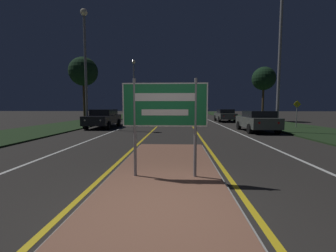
{
  "coord_description": "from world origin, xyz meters",
  "views": [
    {
      "loc": [
        0.31,
        -3.44,
        1.7
      ],
      "look_at": [
        0.0,
        3.14,
        1.13
      ],
      "focal_mm": 24.0,
      "sensor_mm": 36.0,
      "label": 1
    }
  ],
  "objects_px": {
    "streetlight_left_far": "(134,80)",
    "car_receding_1": "(225,115)",
    "streetlight_right_near": "(281,24)",
    "highway_sign": "(165,109)",
    "car_approaching_0": "(103,118)",
    "car_receding_0": "(257,121)",
    "streetlight_left_near": "(85,53)",
    "warning_sign": "(297,111)"
  },
  "relations": [
    {
      "from": "streetlight_left_far",
      "to": "highway_sign",
      "type": "bearing_deg",
      "value": -77.4
    },
    {
      "from": "car_approaching_0",
      "to": "car_receding_0",
      "type": "bearing_deg",
      "value": -11.66
    },
    {
      "from": "streetlight_left_near",
      "to": "streetlight_left_far",
      "type": "distance_m",
      "value": 16.62
    },
    {
      "from": "streetlight_right_near",
      "to": "car_receding_1",
      "type": "height_order",
      "value": "streetlight_right_near"
    },
    {
      "from": "car_receding_0",
      "to": "car_receding_1",
      "type": "height_order",
      "value": "car_receding_0"
    },
    {
      "from": "streetlight_left_near",
      "to": "car_approaching_0",
      "type": "bearing_deg",
      "value": 57.34
    },
    {
      "from": "streetlight_right_near",
      "to": "warning_sign",
      "type": "distance_m",
      "value": 7.1
    },
    {
      "from": "streetlight_left_near",
      "to": "streetlight_right_near",
      "type": "bearing_deg",
      "value": -8.01
    },
    {
      "from": "highway_sign",
      "to": "car_receding_1",
      "type": "distance_m",
      "value": 21.32
    },
    {
      "from": "streetlight_left_near",
      "to": "car_receding_1",
      "type": "relative_size",
      "value": 1.99
    },
    {
      "from": "streetlight_left_near",
      "to": "warning_sign",
      "type": "bearing_deg",
      "value": 5.47
    },
    {
      "from": "highway_sign",
      "to": "streetlight_left_near",
      "type": "xyz_separation_m",
      "value": [
        -6.57,
        11.51,
        3.96
      ]
    },
    {
      "from": "streetlight_right_near",
      "to": "warning_sign",
      "type": "xyz_separation_m",
      "value": [
        2.97,
        3.41,
        -5.47
      ]
    },
    {
      "from": "streetlight_left_far",
      "to": "car_approaching_0",
      "type": "relative_size",
      "value": 1.87
    },
    {
      "from": "car_receding_1",
      "to": "warning_sign",
      "type": "bearing_deg",
      "value": -61.59
    },
    {
      "from": "highway_sign",
      "to": "car_receding_0",
      "type": "bearing_deg",
      "value": 61.5
    },
    {
      "from": "streetlight_right_near",
      "to": "warning_sign",
      "type": "bearing_deg",
      "value": 48.95
    },
    {
      "from": "streetlight_left_near",
      "to": "car_approaching_0",
      "type": "distance_m",
      "value": 5.06
    },
    {
      "from": "streetlight_left_far",
      "to": "streetlight_right_near",
      "type": "xyz_separation_m",
      "value": [
        12.93,
        -18.48,
        1.27
      ]
    },
    {
      "from": "streetlight_left_near",
      "to": "streetlight_left_far",
      "type": "height_order",
      "value": "streetlight_left_near"
    },
    {
      "from": "streetlight_left_far",
      "to": "car_receding_0",
      "type": "height_order",
      "value": "streetlight_left_far"
    },
    {
      "from": "car_approaching_0",
      "to": "warning_sign",
      "type": "height_order",
      "value": "warning_sign"
    },
    {
      "from": "car_receding_1",
      "to": "warning_sign",
      "type": "relative_size",
      "value": 2.09
    },
    {
      "from": "streetlight_left_near",
      "to": "car_approaching_0",
      "type": "relative_size",
      "value": 1.93
    },
    {
      "from": "streetlight_left_far",
      "to": "car_receding_1",
      "type": "xyz_separation_m",
      "value": [
        11.84,
        -7.57,
        -4.8
      ]
    },
    {
      "from": "streetlight_right_near",
      "to": "highway_sign",
      "type": "bearing_deg",
      "value": -124.54
    },
    {
      "from": "streetlight_left_near",
      "to": "car_receding_0",
      "type": "height_order",
      "value": "streetlight_left_near"
    },
    {
      "from": "streetlight_left_far",
      "to": "car_receding_0",
      "type": "relative_size",
      "value": 2.03
    },
    {
      "from": "streetlight_left_far",
      "to": "warning_sign",
      "type": "relative_size",
      "value": 4.03
    },
    {
      "from": "warning_sign",
      "to": "highway_sign",
      "type": "bearing_deg",
      "value": -126.35
    },
    {
      "from": "streetlight_left_far",
      "to": "car_receding_0",
      "type": "xyz_separation_m",
      "value": [
        11.94,
        -17.71,
        -4.81
      ]
    },
    {
      "from": "streetlight_left_near",
      "to": "car_approaching_0",
      "type": "xyz_separation_m",
      "value": [
        0.81,
        1.26,
        -4.83
      ]
    },
    {
      "from": "highway_sign",
      "to": "streetlight_left_far",
      "type": "distance_m",
      "value": 29.09
    },
    {
      "from": "streetlight_right_near",
      "to": "streetlight_left_far",
      "type": "bearing_deg",
      "value": 124.98
    },
    {
      "from": "streetlight_left_far",
      "to": "streetlight_right_near",
      "type": "bearing_deg",
      "value": -55.02
    },
    {
      "from": "car_receding_0",
      "to": "streetlight_left_far",
      "type": "bearing_deg",
      "value": 123.99
    },
    {
      "from": "highway_sign",
      "to": "car_receding_0",
      "type": "distance_m",
      "value": 11.89
    },
    {
      "from": "highway_sign",
      "to": "car_approaching_0",
      "type": "relative_size",
      "value": 0.49
    },
    {
      "from": "streetlight_left_near",
      "to": "car_receding_0",
      "type": "distance_m",
      "value": 13.2
    },
    {
      "from": "highway_sign",
      "to": "car_approaching_0",
      "type": "distance_m",
      "value": 14.04
    },
    {
      "from": "car_receding_0",
      "to": "car_approaching_0",
      "type": "distance_m",
      "value": 11.66
    },
    {
      "from": "streetlight_left_near",
      "to": "streetlight_left_far",
      "type": "xyz_separation_m",
      "value": [
        0.28,
        16.62,
        -0.05
      ]
    }
  ]
}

